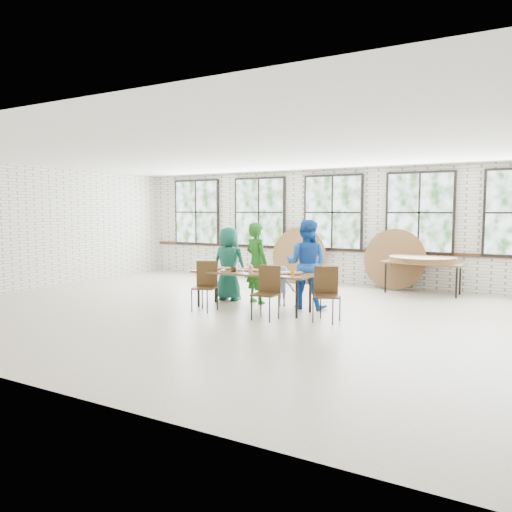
{
  "coord_description": "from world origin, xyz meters",
  "views": [
    {
      "loc": [
        4.75,
        -7.9,
        1.92
      ],
      "look_at": [
        0.0,
        0.4,
        1.05
      ],
      "focal_mm": 35.0,
      "sensor_mm": 36.0,
      "label": 1
    }
  ],
  "objects_px": {
    "dining_table": "(253,274)",
    "chair_near_left": "(206,281)",
    "chair_near_right": "(267,288)",
    "storage_table": "(423,264)"
  },
  "relations": [
    {
      "from": "dining_table",
      "to": "chair_near_left",
      "type": "relative_size",
      "value": 2.55
    },
    {
      "from": "chair_near_right",
      "to": "storage_table",
      "type": "bearing_deg",
      "value": 61.35
    },
    {
      "from": "storage_table",
      "to": "chair_near_left",
      "type": "bearing_deg",
      "value": -124.85
    },
    {
      "from": "chair_near_left",
      "to": "storage_table",
      "type": "height_order",
      "value": "chair_near_left"
    },
    {
      "from": "chair_near_left",
      "to": "chair_near_right",
      "type": "distance_m",
      "value": 1.4
    },
    {
      "from": "dining_table",
      "to": "storage_table",
      "type": "relative_size",
      "value": 1.31
    },
    {
      "from": "chair_near_left",
      "to": "chair_near_right",
      "type": "height_order",
      "value": "same"
    },
    {
      "from": "dining_table",
      "to": "chair_near_right",
      "type": "xyz_separation_m",
      "value": [
        0.64,
        -0.58,
        -0.13
      ]
    },
    {
      "from": "chair_near_left",
      "to": "storage_table",
      "type": "distance_m",
      "value": 5.18
    },
    {
      "from": "dining_table",
      "to": "storage_table",
      "type": "xyz_separation_m",
      "value": [
        2.47,
        3.56,
        -0.0
      ]
    }
  ]
}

